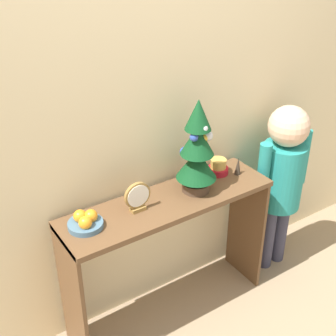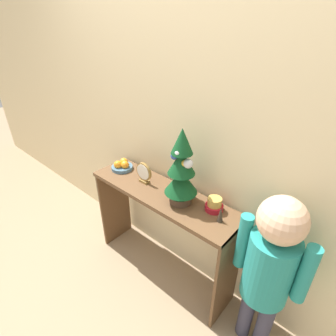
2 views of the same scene
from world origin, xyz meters
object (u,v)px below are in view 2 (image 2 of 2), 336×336
Objects in this scene: fruit_bowl at (122,166)px; desk_clock at (144,173)px; mini_tree at (181,170)px; singing_bowl at (214,205)px; figurine at (220,214)px; child_figure at (270,264)px.

fruit_bowl is 1.06× the size of desk_clock.
singing_bowl is (0.21, 0.07, -0.20)m from mini_tree.
mini_tree reaches higher than singing_bowl.
figurine is (0.92, -0.02, 0.02)m from fruit_bowl.
desk_clock reaches higher than fruit_bowl.
figurine is at bearing -38.56° from singing_bowl.
figurine is at bearing -0.06° from desk_clock.
singing_bowl is at bearing 19.41° from mini_tree.
mini_tree reaches higher than fruit_bowl.
desk_clock is (-0.56, -0.07, 0.04)m from singing_bowl.
mini_tree reaches higher than figurine.
child_figure is at bearing -2.33° from mini_tree.
child_figure is (1.25, -0.05, -0.11)m from fruit_bowl.
figurine is (0.08, -0.07, 0.01)m from singing_bowl.
child_figure is at bearing -1.89° from desk_clock.
figurine is at bearing -1.29° from fruit_bowl.
mini_tree reaches higher than child_figure.
child_figure is at bearing -2.40° from fruit_bowl.
mini_tree is 0.71m from child_figure.
fruit_bowl is 1.64× the size of figurine.
singing_bowl reaches higher than fruit_bowl.
fruit_bowl is 0.28m from desk_clock.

